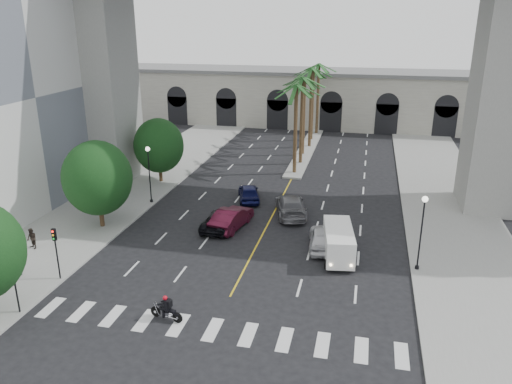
% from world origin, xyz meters
% --- Properties ---
extents(ground, '(140.00, 140.00, 0.00)m').
position_xyz_m(ground, '(0.00, 0.00, 0.00)').
color(ground, black).
rests_on(ground, ground).
extents(sidewalk_left, '(8.00, 100.00, 0.15)m').
position_xyz_m(sidewalk_left, '(-15.00, 15.00, 0.07)').
color(sidewalk_left, gray).
rests_on(sidewalk_left, ground).
extents(sidewalk_right, '(8.00, 100.00, 0.15)m').
position_xyz_m(sidewalk_right, '(15.00, 15.00, 0.07)').
color(sidewalk_right, gray).
rests_on(sidewalk_right, ground).
extents(median, '(2.00, 24.00, 0.20)m').
position_xyz_m(median, '(0.00, 38.00, 0.10)').
color(median, gray).
rests_on(median, ground).
extents(pier_building, '(71.00, 10.50, 8.50)m').
position_xyz_m(pier_building, '(0.00, 55.00, 4.27)').
color(pier_building, beige).
rests_on(pier_building, ground).
extents(palm_a, '(3.20, 3.20, 10.30)m').
position_xyz_m(palm_a, '(0.00, 28.00, 9.10)').
color(palm_a, '#47331E').
rests_on(palm_a, ground).
extents(palm_b, '(3.20, 3.20, 10.60)m').
position_xyz_m(palm_b, '(0.10, 32.00, 9.37)').
color(palm_b, '#47331E').
rests_on(palm_b, ground).
extents(palm_c, '(3.20, 3.20, 10.10)m').
position_xyz_m(palm_c, '(-0.20, 36.00, 8.91)').
color(palm_c, '#47331E').
rests_on(palm_c, ground).
extents(palm_d, '(3.20, 3.20, 10.90)m').
position_xyz_m(palm_d, '(0.15, 40.00, 9.65)').
color(palm_d, '#47331E').
rests_on(palm_d, ground).
extents(palm_e, '(3.20, 3.20, 10.40)m').
position_xyz_m(palm_e, '(-0.10, 44.00, 9.19)').
color(palm_e, '#47331E').
rests_on(palm_e, ground).
extents(palm_f, '(3.20, 3.20, 10.70)m').
position_xyz_m(palm_f, '(0.20, 48.00, 9.46)').
color(palm_f, '#47331E').
rests_on(palm_f, ground).
extents(street_tree_mid, '(5.44, 5.44, 7.21)m').
position_xyz_m(street_tree_mid, '(-13.00, 10.00, 4.21)').
color(street_tree_mid, '#382616').
rests_on(street_tree_mid, ground).
extents(street_tree_far, '(5.04, 5.04, 6.68)m').
position_xyz_m(street_tree_far, '(-13.00, 22.00, 3.90)').
color(street_tree_far, '#382616').
rests_on(street_tree_far, ground).
extents(lamp_post_left_far, '(0.40, 0.40, 5.35)m').
position_xyz_m(lamp_post_left_far, '(-11.40, 16.00, 3.22)').
color(lamp_post_left_far, black).
rests_on(lamp_post_left_far, ground).
extents(lamp_post_right, '(0.40, 0.40, 5.35)m').
position_xyz_m(lamp_post_right, '(11.40, 8.00, 3.22)').
color(lamp_post_right, black).
rests_on(lamp_post_right, ground).
extents(traffic_signal_near, '(0.25, 0.18, 3.65)m').
position_xyz_m(traffic_signal_near, '(-11.30, -2.50, 2.51)').
color(traffic_signal_near, black).
rests_on(traffic_signal_near, ground).
extents(traffic_signal_far, '(0.25, 0.18, 3.65)m').
position_xyz_m(traffic_signal_far, '(-11.30, 1.50, 2.51)').
color(traffic_signal_far, black).
rests_on(traffic_signal_far, ground).
extents(motorcycle_rider, '(2.08, 0.66, 1.51)m').
position_xyz_m(motorcycle_rider, '(-2.78, -1.13, 0.69)').
color(motorcycle_rider, black).
rests_on(motorcycle_rider, ground).
extents(car_a, '(2.41, 4.96, 1.63)m').
position_xyz_m(car_a, '(4.80, 10.15, 0.82)').
color(car_a, silver).
rests_on(car_a, ground).
extents(car_b, '(2.69, 5.41, 1.70)m').
position_xyz_m(car_b, '(-2.73, 12.24, 0.85)').
color(car_b, '#420D1E').
rests_on(car_b, ground).
extents(car_c, '(2.34, 5.05, 1.40)m').
position_xyz_m(car_c, '(-3.57, 11.98, 0.70)').
color(car_c, black).
rests_on(car_c, ground).
extents(car_d, '(3.79, 6.26, 1.70)m').
position_xyz_m(car_d, '(1.50, 16.07, 0.85)').
color(car_d, slate).
rests_on(car_d, ground).
extents(car_e, '(3.10, 4.87, 1.54)m').
position_xyz_m(car_e, '(-2.87, 18.80, 0.77)').
color(car_e, '#0D103D').
rests_on(car_e, ground).
extents(cargo_van, '(2.68, 5.37, 2.19)m').
position_xyz_m(cargo_van, '(6.05, 8.81, 1.22)').
color(cargo_van, white).
rests_on(cargo_van, ground).
extents(pedestrian_a, '(0.72, 0.67, 1.66)m').
position_xyz_m(pedestrian_a, '(-14.20, 1.29, 0.98)').
color(pedestrian_a, black).
rests_on(pedestrian_a, sidewalk_left).
extents(pedestrian_b, '(0.94, 0.86, 1.56)m').
position_xyz_m(pedestrian_b, '(-15.81, 5.01, 0.93)').
color(pedestrian_b, black).
rests_on(pedestrian_b, sidewalk_left).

